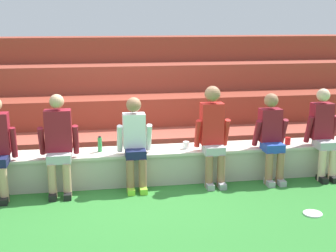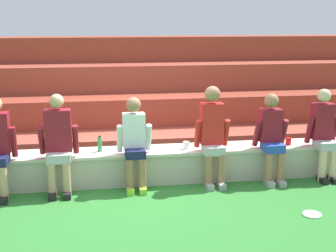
% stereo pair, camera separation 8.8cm
% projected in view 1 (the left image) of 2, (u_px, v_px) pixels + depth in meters
% --- Properties ---
extents(ground_plane, '(80.00, 80.00, 0.00)m').
position_uv_depth(ground_plane, '(135.00, 188.00, 6.58)').
color(ground_plane, '#2D752D').
extents(stone_seating_wall, '(7.88, 0.56, 0.48)m').
position_uv_depth(stone_seating_wall, '(133.00, 165.00, 6.77)').
color(stone_seating_wall, '#B7AF9E').
rests_on(stone_seating_wall, ground).
extents(brick_bleachers, '(10.07, 3.13, 1.98)m').
position_uv_depth(brick_bleachers, '(121.00, 102.00, 9.02)').
color(brick_bleachers, '#994233').
rests_on(brick_bleachers, ground).
extents(person_left_of_center, '(0.53, 0.49, 1.37)m').
position_uv_depth(person_left_of_center, '(59.00, 143.00, 6.22)').
color(person_left_of_center, tan).
rests_on(person_left_of_center, ground).
extents(person_center, '(0.49, 0.51, 1.29)m').
position_uv_depth(person_center, '(135.00, 141.00, 6.43)').
color(person_center, '#996B4C').
rests_on(person_center, ground).
extents(person_right_of_center, '(0.50, 0.50, 1.43)m').
position_uv_depth(person_right_of_center, '(213.00, 133.00, 6.59)').
color(person_right_of_center, '#996B4C').
rests_on(person_right_of_center, ground).
extents(person_far_right, '(0.49, 0.51, 1.30)m').
position_uv_depth(person_far_right, '(271.00, 136.00, 6.73)').
color(person_far_right, '#996B4C').
rests_on(person_far_right, ground).
extents(person_rightmost_edge, '(0.49, 0.53, 1.34)m').
position_uv_depth(person_rightmost_edge, '(323.00, 132.00, 6.88)').
color(person_rightmost_edge, beige).
rests_on(person_rightmost_edge, ground).
extents(water_bottle_mid_right, '(0.06, 0.06, 0.23)m').
position_uv_depth(water_bottle_mid_right, '(100.00, 144.00, 6.63)').
color(water_bottle_mid_right, green).
rests_on(water_bottle_mid_right, stone_seating_wall).
extents(plastic_cup_left_end, '(0.09, 0.09, 0.11)m').
position_uv_depth(plastic_cup_left_end, '(186.00, 145.00, 6.80)').
color(plastic_cup_left_end, white).
rests_on(plastic_cup_left_end, stone_seating_wall).
extents(plastic_cup_middle, '(0.08, 0.08, 0.11)m').
position_uv_depth(plastic_cup_middle, '(288.00, 141.00, 7.03)').
color(plastic_cup_middle, red).
rests_on(plastic_cup_middle, stone_seating_wall).
extents(frisbee, '(0.23, 0.23, 0.02)m').
position_uv_depth(frisbee, '(313.00, 214.00, 5.68)').
color(frisbee, white).
rests_on(frisbee, ground).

